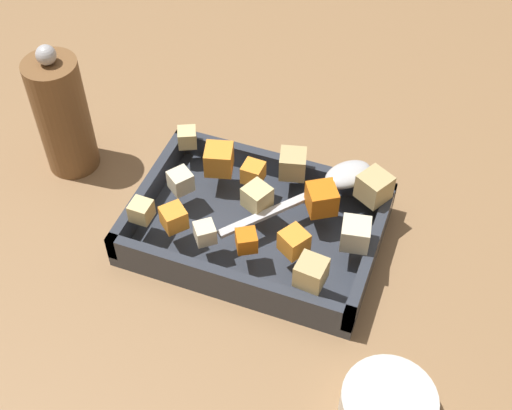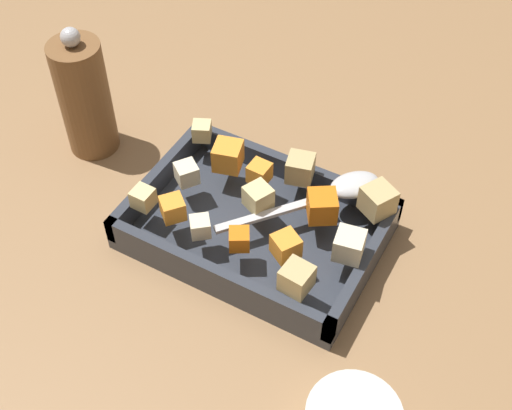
{
  "view_description": "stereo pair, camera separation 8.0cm",
  "coord_description": "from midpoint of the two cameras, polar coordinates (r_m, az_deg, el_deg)",
  "views": [
    {
      "loc": [
        -0.2,
        0.48,
        0.66
      ],
      "look_at": [
        -0.01,
        -0.02,
        0.06
      ],
      "focal_mm": 48.97,
      "sensor_mm": 36.0,
      "label": 1
    },
    {
      "loc": [
        -0.27,
        0.45,
        0.66
      ],
      "look_at": [
        -0.01,
        -0.02,
        0.06
      ],
      "focal_mm": 48.97,
      "sensor_mm": 36.0,
      "label": 2
    }
  ],
  "objects": [
    {
      "name": "potato_chunk_center",
      "position": [
        0.83,
        -8.93,
        1.8
      ],
      "size": [
        0.03,
        0.03,
        0.02
      ],
      "primitive_type": "cube",
      "rotation": [
        0.0,
        0.0,
        0.94
      ],
      "color": "beige",
      "rests_on": "baking_dish"
    },
    {
      "name": "carrot_chunk_rim_edge",
      "position": [
        0.79,
        -9.62,
        -1.19
      ],
      "size": [
        0.04,
        0.04,
        0.03
      ],
      "primitive_type": "cube",
      "rotation": [
        0.0,
        0.0,
        0.87
      ],
      "color": "orange",
      "rests_on": "baking_dish"
    },
    {
      "name": "baking_dish",
      "position": [
        0.83,
        -2.75,
        -2.1
      ],
      "size": [
        0.29,
        0.2,
        0.05
      ],
      "color": "#333842",
      "rests_on": "ground_plane"
    },
    {
      "name": "potato_chunk_near_left",
      "position": [
        0.84,
        0.29,
        3.23
      ],
      "size": [
        0.04,
        0.04,
        0.03
      ],
      "primitive_type": "cube",
      "rotation": [
        0.0,
        0.0,
        0.25
      ],
      "color": "tan",
      "rests_on": "baking_dish"
    },
    {
      "name": "potato_chunk_back_center",
      "position": [
        0.77,
        5.2,
        -2.55
      ],
      "size": [
        0.04,
        0.04,
        0.03
      ],
      "primitive_type": "cube",
      "rotation": [
        0.0,
        0.0,
        1.75
      ],
      "color": "beige",
      "rests_on": "baking_dish"
    },
    {
      "name": "ground_plane",
      "position": [
        0.84,
        -3.9,
        -3.53
      ],
      "size": [
        4.0,
        4.0,
        0.0
      ],
      "primitive_type": "plane",
      "color": "#936D47"
    },
    {
      "name": "potato_chunk_mid_left",
      "position": [
        0.81,
        -12.16,
        -0.62
      ],
      "size": [
        0.02,
        0.02,
        0.02
      ],
      "primitive_type": "cube",
      "rotation": [
        0.0,
        0.0,
        3.12
      ],
      "color": "#E0CC89",
      "rests_on": "baking_dish"
    },
    {
      "name": "potato_chunk_far_right",
      "position": [
        0.73,
        1.41,
        -5.71
      ],
      "size": [
        0.03,
        0.03,
        0.03
      ],
      "primitive_type": "cube",
      "rotation": [
        0.0,
        0.0,
        1.48
      ],
      "color": "tan",
      "rests_on": "baking_dish"
    },
    {
      "name": "carrot_chunk_under_handle",
      "position": [
        0.85,
        -5.76,
        3.6
      ],
      "size": [
        0.04,
        0.04,
        0.03
      ],
      "primitive_type": "cube",
      "rotation": [
        0.0,
        0.0,
        0.27
      ],
      "color": "orange",
      "rests_on": "baking_dish"
    },
    {
      "name": "potato_chunk_far_left",
      "position": [
        0.8,
        -2.76,
        0.51
      ],
      "size": [
        0.04,
        0.04,
        0.03
      ],
      "primitive_type": "cube",
      "rotation": [
        0.0,
        0.0,
        4.28
      ],
      "color": "#E0CC89",
      "rests_on": "baking_dish"
    },
    {
      "name": "potato_chunk_corner_nw",
      "position": [
        0.82,
        6.9,
        1.32
      ],
      "size": [
        0.05,
        0.05,
        0.03
      ],
      "primitive_type": "cube",
      "rotation": [
        0.0,
        0.0,
        4.21
      ],
      "color": "tan",
      "rests_on": "baking_dish"
    },
    {
      "name": "carrot_chunk_mid_right",
      "position": [
        0.77,
        -3.78,
        -3.1
      ],
      "size": [
        0.03,
        0.03,
        0.02
      ],
      "primitive_type": "cube",
      "rotation": [
        0.0,
        0.0,
        5.24
      ],
      "color": "orange",
      "rests_on": "baking_dish"
    },
    {
      "name": "serving_spoon",
      "position": [
        0.83,
        4.03,
        1.98
      ],
      "size": [
        0.15,
        0.17,
        0.02
      ],
      "rotation": [
        0.0,
        0.0,
        0.88
      ],
      "color": "silver",
      "rests_on": "baking_dish"
    },
    {
      "name": "pepper_mill",
      "position": [
        0.92,
        -17.99,
        6.87
      ],
      "size": [
        0.07,
        0.07,
        0.19
      ],
      "color": "brown",
      "rests_on": "ground_plane"
    },
    {
      "name": "carrot_chunk_near_right",
      "position": [
        0.76,
        0.12,
        -3.21
      ],
      "size": [
        0.04,
        0.04,
        0.03
      ],
      "primitive_type": "cube",
      "rotation": [
        0.0,
        0.0,
        4.16
      ],
      "color": "orange",
      "rests_on": "baking_dish"
    },
    {
      "name": "carrot_chunk_heap_top",
      "position": [
        0.83,
        -2.99,
        2.52
      ],
      "size": [
        0.03,
        0.03,
        0.02
      ],
      "primitive_type": "cube",
      "rotation": [
        0.0,
        0.0,
        4.67
      ],
      "color": "orange",
      "rests_on": "baking_dish"
    },
    {
      "name": "potato_chunk_corner_ne",
      "position": [
        0.78,
        -7.14,
        -2.44
      ],
      "size": [
        0.03,
        0.03,
        0.02
      ],
      "primitive_type": "cube",
      "rotation": [
        0.0,
        0.0,
        0.68
      ],
      "color": "beige",
      "rests_on": "baking_dish"
    },
    {
      "name": "carrot_chunk_front_center",
      "position": [
        0.8,
        2.55,
        0.36
      ],
      "size": [
        0.04,
        0.04,
        0.03
      ],
      "primitive_type": "cube",
      "rotation": [
        0.0,
        0.0,
        2.13
      ],
      "color": "orange",
      "rests_on": "baking_dish"
    },
    {
      "name": "small_prep_bowl",
      "position": [
        0.71,
        7.45,
        -16.17
      ],
      "size": [
        0.09,
        0.09,
        0.04
      ],
      "primitive_type": "cylinder",
      "color": "silver",
      "rests_on": "ground_plane"
    },
    {
      "name": "potato_chunk_corner_sw",
      "position": [
        0.89,
        -8.24,
        5.36
      ],
      "size": [
        0.03,
        0.03,
        0.02
      ],
      "primitive_type": "cube",
      "rotation": [
        0.0,
        0.0,
        5.15
      ],
      "color": "#E0CC89",
      "rests_on": "baking_dish"
    }
  ]
}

